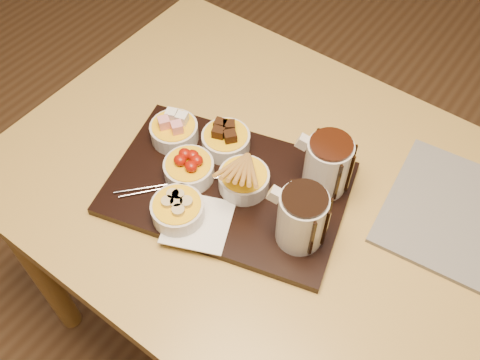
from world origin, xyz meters
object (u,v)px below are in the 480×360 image
Objects in this scene: dining_table at (289,223)px; bowl_strawberries at (189,170)px; serving_board at (228,188)px; newspaper at (480,225)px; pitcher_dark_chocolate at (301,219)px; pitcher_milk_chocolate at (327,166)px.

bowl_strawberries is at bearing -153.93° from dining_table.
bowl_strawberries reaches higher than dining_table.
serving_board reaches higher than dining_table.
pitcher_dark_chocolate is at bearing -144.66° from newspaper.
newspaper is (0.44, 0.22, -0.00)m from serving_board.
pitcher_dark_chocolate is (0.25, 0.01, 0.04)m from bowl_strawberries.
dining_table is at bearing -161.12° from newspaper.
serving_board is at bearing -159.75° from newspaper.
pitcher_milk_chocolate is (0.23, 0.14, 0.04)m from bowl_strawberries.
dining_table is at bearing 26.07° from bowl_strawberries.
serving_board is 3.86× the size of pitcher_milk_chocolate.
pitcher_dark_chocolate reaches higher than serving_board.
pitcher_milk_chocolate is at bearing 21.80° from serving_board.
dining_table is 0.25m from bowl_strawberries.
newspaper is at bearing 25.61° from bowl_strawberries.
dining_table is at bearing 113.33° from pitcher_dark_chocolate.
dining_table is 2.61× the size of serving_board.
dining_table is 0.20m from pitcher_dark_chocolate.
pitcher_milk_chocolate is (0.04, 0.05, 0.18)m from dining_table.
dining_table is at bearing 15.22° from serving_board.
pitcher_dark_chocolate is at bearing -94.40° from pitcher_milk_chocolate.
bowl_strawberries reaches higher than newspaper.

